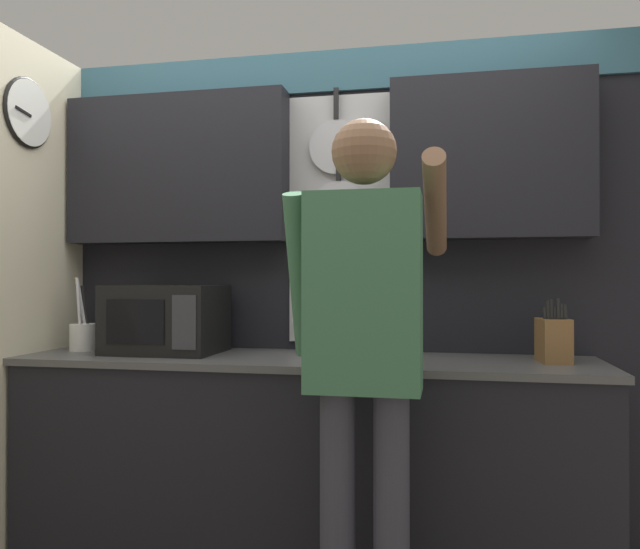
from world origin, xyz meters
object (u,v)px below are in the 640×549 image
object	(u,v)px
utensil_crock	(83,334)
knife_block	(554,339)
microwave	(166,319)
person	(365,332)

from	to	relation	value
utensil_crock	knife_block	bearing A→B (deg)	-0.05
microwave	knife_block	bearing A→B (deg)	0.01
microwave	utensil_crock	size ratio (longest dim) A/B	1.40
person	knife_block	bearing A→B (deg)	38.34
knife_block	utensil_crock	distance (m)	2.08
utensil_crock	person	bearing A→B (deg)	-21.38
utensil_crock	person	size ratio (longest dim) A/B	0.19
person	utensil_crock	bearing A→B (deg)	158.62
microwave	knife_block	size ratio (longest dim) A/B	1.88
knife_block	microwave	bearing A→B (deg)	-179.99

